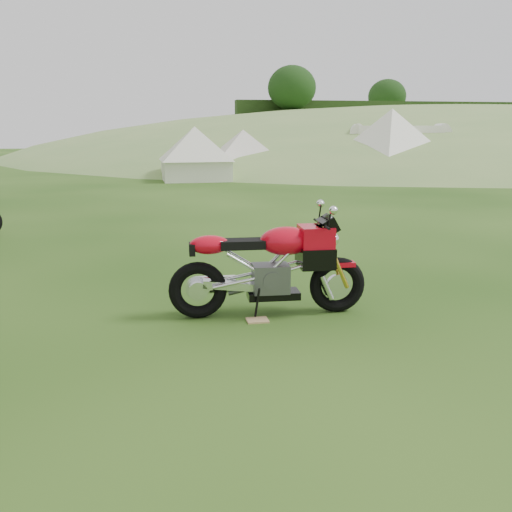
{
  "coord_description": "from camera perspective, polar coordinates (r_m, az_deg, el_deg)",
  "views": [
    {
      "loc": [
        -1.02,
        -5.63,
        2.16
      ],
      "look_at": [
        0.12,
        0.4,
        0.77
      ],
      "focal_mm": 40.0,
      "sensor_mm": 36.0,
      "label": 1
    }
  ],
  "objects": [
    {
      "name": "tent_mid",
      "position": [
        26.98,
        -1.29,
        10.53
      ],
      "size": [
        2.79,
        2.79,
        2.28
      ],
      "primitive_type": null,
      "rotation": [
        0.0,
        0.0,
        0.06
      ],
      "color": "silver",
      "rests_on": "ground"
    },
    {
      "name": "sport_motorcycle",
      "position": [
        6.6,
        1.29,
        -0.39
      ],
      "size": [
        2.23,
        0.65,
        1.32
      ],
      "primitive_type": null,
      "rotation": [
        0.0,
        0.0,
        -0.05
      ],
      "color": "red",
      "rests_on": "ground"
    },
    {
      "name": "tent_right",
      "position": [
        27.03,
        13.31,
        10.81
      ],
      "size": [
        4.22,
        4.22,
        2.85
      ],
      "primitive_type": null,
      "rotation": [
        0.0,
        0.0,
        0.35
      ],
      "color": "white",
      "rests_on": "ground"
    },
    {
      "name": "caravan",
      "position": [
        29.29,
        13.98,
        10.37
      ],
      "size": [
        5.38,
        3.6,
        2.31
      ],
      "primitive_type": null,
      "rotation": [
        0.0,
        0.0,
        -0.31
      ],
      "color": "white",
      "rests_on": "ground"
    },
    {
      "name": "tent_left",
      "position": [
        24.45,
        -6.1,
        10.34
      ],
      "size": [
        2.8,
        2.8,
        2.37
      ],
      "primitive_type": null,
      "rotation": [
        0.0,
        0.0,
        0.02
      ],
      "color": "white",
      "rests_on": "ground"
    },
    {
      "name": "ground",
      "position": [
        6.12,
        -0.4,
        -7.95
      ],
      "size": [
        120.0,
        120.0,
        0.0
      ],
      "primitive_type": "plane",
      "color": "#193E0D",
      "rests_on": "ground"
    },
    {
      "name": "hedgerow",
      "position": [
        52.09,
        18.28,
        9.69
      ],
      "size": [
        36.0,
        1.2,
        8.6
      ],
      "primitive_type": null,
      "color": "black",
      "rests_on": "ground"
    },
    {
      "name": "plywood_board",
      "position": [
        6.55,
        0.14,
        -6.44
      ],
      "size": [
        0.25,
        0.2,
        0.02
      ],
      "primitive_type": "cube",
      "rotation": [
        0.0,
        0.0,
        -0.0
      ],
      "color": "tan",
      "rests_on": "ground"
    },
    {
      "name": "hillside",
      "position": [
        52.09,
        18.28,
        9.69
      ],
      "size": [
        80.0,
        64.0,
        8.0
      ],
      "primitive_type": "ellipsoid",
      "color": "#6B924A",
      "rests_on": "ground"
    }
  ]
}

